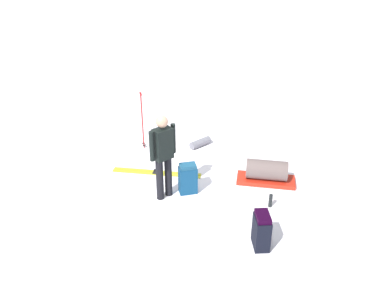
% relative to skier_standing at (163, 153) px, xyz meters
% --- Properties ---
extents(ground_plane, '(80.00, 80.00, 0.00)m').
position_rel_skier_standing_xyz_m(ground_plane, '(-0.88, 0.46, -0.95)').
color(ground_plane, white).
extents(skier_standing, '(0.43, 0.43, 1.70)m').
position_rel_skier_standing_xyz_m(skier_standing, '(0.00, 0.00, 0.00)').
color(skier_standing, black).
rests_on(skier_standing, ground_plane).
extents(ski_pair_near, '(0.28, 1.90, 0.05)m').
position_rel_skier_standing_xyz_m(ski_pair_near, '(-0.83, -0.29, -0.94)').
color(ski_pair_near, gold).
rests_on(ski_pair_near, ground_plane).
extents(backpack_large_dark, '(0.33, 0.40, 0.63)m').
position_rel_skier_standing_xyz_m(backpack_large_dark, '(-0.18, 0.43, -0.65)').
color(backpack_large_dark, navy).
rests_on(backpack_large_dark, ground_plane).
extents(backpack_bright, '(0.40, 0.29, 0.63)m').
position_rel_skier_standing_xyz_m(backpack_bright, '(1.25, 1.75, -0.64)').
color(backpack_bright, black).
rests_on(backpack_bright, ground_plane).
extents(ski_poles_planted_near, '(0.18, 0.10, 1.36)m').
position_rel_skier_standing_xyz_m(ski_poles_planted_near, '(-1.99, -0.79, -0.20)').
color(ski_poles_planted_near, maroon).
rests_on(ski_poles_planted_near, ground_plane).
extents(gear_sled, '(0.55, 1.21, 0.49)m').
position_rel_skier_standing_xyz_m(gear_sled, '(-0.67, 1.99, -0.73)').
color(gear_sled, red).
rests_on(gear_sled, ground_plane).
extents(sleeping_mat_rolled, '(0.52, 0.52, 0.18)m').
position_rel_skier_standing_xyz_m(sleeping_mat_rolled, '(-2.12, 0.56, -0.86)').
color(sleeping_mat_rolled, slate).
rests_on(sleeping_mat_rolled, ground_plane).
extents(thermos_bottle, '(0.07, 0.07, 0.26)m').
position_rel_skier_standing_xyz_m(thermos_bottle, '(0.17, 2.00, -0.82)').
color(thermos_bottle, black).
rests_on(thermos_bottle, ground_plane).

